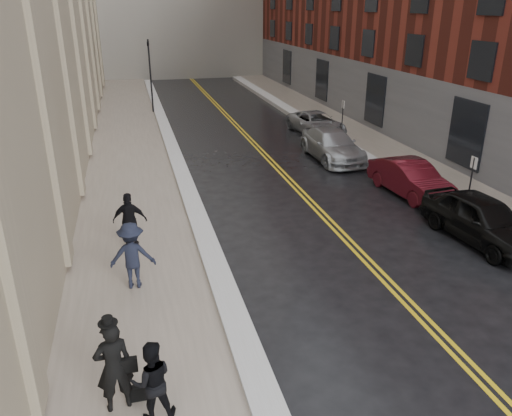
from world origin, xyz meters
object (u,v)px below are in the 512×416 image
car_maroon (411,179)px  pedestrian_a (152,381)px  car_silver_near (332,145)px  car_black (482,219)px  pedestrian_c (130,220)px  car_silver_far (316,123)px  pedestrian_b (132,255)px  pedestrian_main (114,366)px

car_maroon → pedestrian_a: size_ratio=2.64×
car_silver_near → pedestrian_a: (-9.98, -15.64, 0.23)m
car_black → pedestrian_c: (-11.38, 2.12, 0.28)m
car_silver_far → pedestrian_b: 19.63m
car_silver_near → car_silver_far: (1.15, 5.31, -0.09)m
pedestrian_c → car_black: bearing=178.8°
car_silver_near → car_maroon: bearing=-79.2°
car_maroon → pedestrian_main: (-11.80, -9.49, 0.40)m
car_silver_near → car_silver_far: size_ratio=1.09×
pedestrian_a → pedestrian_b: 4.95m
car_black → car_silver_near: 10.34m
car_maroon → pedestrian_c: (-11.38, -2.41, 0.35)m
car_silver_near → pedestrian_a: 18.55m
car_black → car_silver_far: bearing=84.3°
pedestrian_main → car_maroon: bearing=-153.3°
car_silver_far → pedestrian_main: (-11.80, -20.55, 0.46)m
car_silver_near → pedestrian_c: pedestrian_c is taller
car_silver_far → pedestrian_a: bearing=-125.6°
car_black → pedestrian_c: bearing=163.8°
car_maroon → pedestrian_a: (-11.13, -9.89, 0.26)m
car_black → car_silver_near: size_ratio=0.90×
car_maroon → pedestrian_b: 12.40m
car_silver_far → pedestrian_main: pedestrian_main is taller
car_black → pedestrian_c: pedestrian_c is taller
pedestrian_main → pedestrian_a: pedestrian_main is taller
pedestrian_c → pedestrian_b: bearing=99.7°
car_silver_near → car_silver_far: car_silver_near is taller
car_black → pedestrian_a: bearing=-159.9°
car_silver_near → pedestrian_b: bearing=-134.2°
car_silver_near → pedestrian_main: bearing=-125.4°
car_maroon → pedestrian_a: 14.89m
car_silver_near → pedestrian_main: size_ratio=2.66×
pedestrian_a → car_silver_far: bearing=-120.1°
pedestrian_b → pedestrian_c: (-0.02, 2.54, -0.03)m
pedestrian_main → pedestrian_b: bearing=-107.6°
pedestrian_main → pedestrian_b: (0.44, 4.55, -0.02)m
pedestrian_b → car_silver_far: bearing=-119.7°
car_black → car_silver_far: size_ratio=0.98×
pedestrian_main → pedestrian_c: pedestrian_main is taller
car_black → car_maroon: 4.53m
car_silver_far → pedestrian_b: (-11.36, -16.00, 0.44)m
car_black → car_maroon: size_ratio=1.06×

